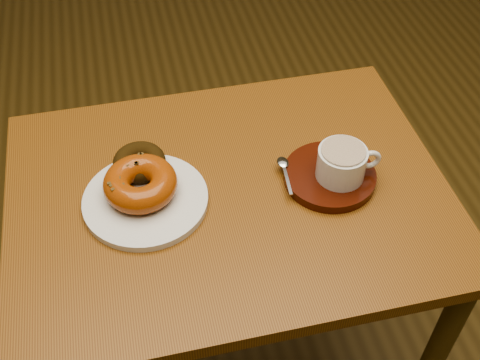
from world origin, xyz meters
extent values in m
plane|color=#513C19|center=(0.00, 0.00, 0.00)|extent=(6.00, 6.00, 0.00)
cube|color=brown|center=(-0.20, -0.35, 0.69)|extent=(0.75, 0.56, 0.03)
cylinder|color=#433213|center=(-0.54, -0.10, 0.34)|extent=(0.04, 0.04, 0.68)
cylinder|color=#433213|center=(0.14, -0.10, 0.34)|extent=(0.04, 0.04, 0.68)
cylinder|color=silver|center=(-0.34, -0.34, 0.71)|extent=(0.28, 0.28, 0.01)
torus|color=black|center=(-0.34, -0.28, 0.73)|extent=(0.12, 0.12, 0.03)
torus|color=#9A4410|center=(-0.35, -0.33, 0.74)|extent=(0.15, 0.15, 0.05)
cube|color=#443316|center=(-0.31, -0.33, 0.76)|extent=(0.01, 0.01, 0.00)
cube|color=#443316|center=(-0.31, -0.31, 0.76)|extent=(0.01, 0.01, 0.00)
cube|color=#443316|center=(-0.33, -0.30, 0.76)|extent=(0.01, 0.01, 0.00)
cube|color=#443316|center=(-0.35, -0.29, 0.76)|extent=(0.01, 0.01, 0.00)
cube|color=#443316|center=(-0.37, -0.30, 0.76)|extent=(0.01, 0.01, 0.00)
cube|color=#443316|center=(-0.38, -0.31, 0.76)|extent=(0.01, 0.01, 0.00)
cube|color=#443316|center=(-0.39, -0.33, 0.76)|extent=(0.01, 0.01, 0.00)
cube|color=#443316|center=(-0.38, -0.35, 0.76)|extent=(0.01, 0.01, 0.00)
cube|color=#443316|center=(-0.37, -0.37, 0.76)|extent=(0.01, 0.01, 0.00)
cube|color=#443316|center=(-0.35, -0.37, 0.76)|extent=(0.01, 0.01, 0.00)
cube|color=#443316|center=(-0.33, -0.37, 0.76)|extent=(0.01, 0.01, 0.00)
cube|color=#443316|center=(-0.31, -0.35, 0.76)|extent=(0.01, 0.01, 0.00)
cylinder|color=#391107|center=(-0.03, -0.36, 0.71)|extent=(0.19, 0.19, 0.02)
cylinder|color=silver|center=(-0.01, -0.37, 0.75)|extent=(0.08, 0.08, 0.06)
cylinder|color=brown|center=(-0.01, -0.37, 0.78)|extent=(0.07, 0.07, 0.00)
torus|color=silver|center=(0.04, -0.38, 0.75)|extent=(0.04, 0.01, 0.04)
ellipsoid|color=silver|center=(-0.10, -0.32, 0.72)|extent=(0.02, 0.03, 0.01)
cube|color=silver|center=(-0.10, -0.36, 0.72)|extent=(0.01, 0.07, 0.00)
camera|label=1|loc=(-0.34, -1.03, 1.46)|focal=45.00mm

